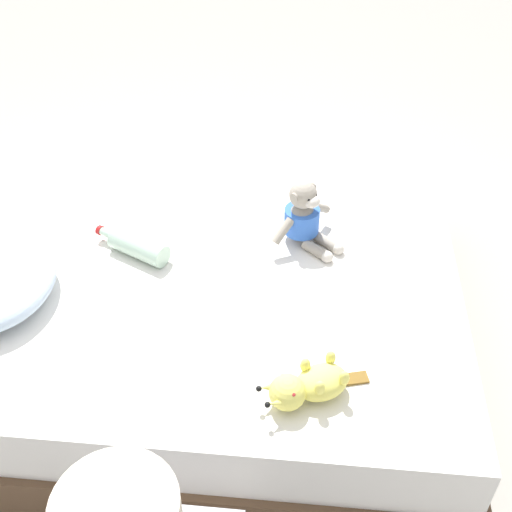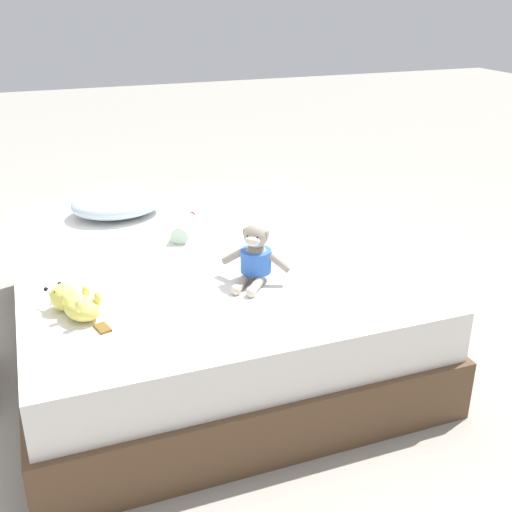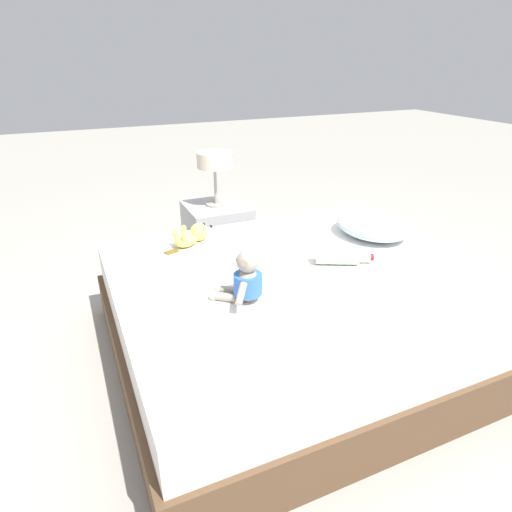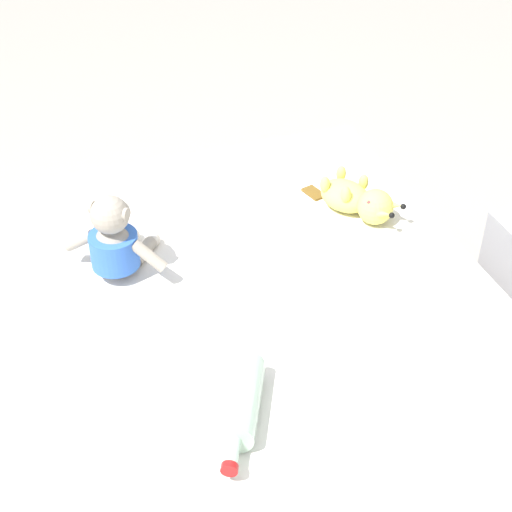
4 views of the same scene
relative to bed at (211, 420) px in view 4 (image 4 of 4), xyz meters
The scene contains 5 objects.
ground_plane 0.22m from the bed, ahead, with size 16.00×16.00×0.00m, color #9E998E.
bed is the anchor object (origin of this frame).
plush_monkey 0.50m from the bed, 70.77° to the right, with size 0.26×0.25×0.24m.
plush_yellow_creature 0.74m from the bed, 144.56° to the right, with size 0.21×0.31×0.10m.
glass_bottle 0.33m from the bed, 93.70° to the left, with size 0.18×0.28×0.08m.
Camera 4 is at (0.33, 1.26, 1.72)m, focal length 56.09 mm.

